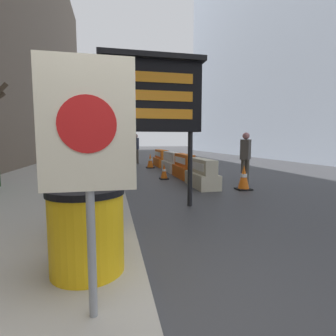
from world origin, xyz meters
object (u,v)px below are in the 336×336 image
traffic_light_near_curb (130,115)px  jersey_barrier_white (171,163)px  jersey_barrier_orange_near (161,159)px  traffic_cone_mid (150,161)px  jersey_barrier_cream (202,175)px  traffic_cone_near (244,178)px  barrel_drum_middle (94,206)px  message_board (153,96)px  barrel_drum_foreground (87,230)px  pedestrian_worker (246,154)px  warning_sign (88,142)px  traffic_cone_far (164,172)px  pedestrian_passerby (136,146)px  jersey_barrier_orange_far (184,167)px

traffic_light_near_curb → jersey_barrier_white: bearing=-76.6°
jersey_barrier_orange_near → traffic_cone_mid: size_ratio=2.63×
jersey_barrier_cream → traffic_light_near_curb: 10.51m
jersey_barrier_cream → traffic_cone_near: size_ratio=2.30×
barrel_drum_middle → message_board: bearing=59.0°
barrel_drum_foreground → jersey_barrier_white: barrel_drum_foreground is taller
pedestrian_worker → barrel_drum_foreground: bearing=-0.8°
barrel_drum_middle → warning_sign: 1.86m
barrel_drum_middle → jersey_barrier_white: bearing=70.3°
warning_sign → traffic_cone_far: bearing=74.8°
jersey_barrier_white → pedestrian_passerby: (-1.18, 4.34, 0.67)m
jersey_barrier_orange_far → pedestrian_worker: size_ratio=1.05×
traffic_cone_far → pedestrian_passerby: pedestrian_passerby is taller
jersey_barrier_orange_near → traffic_light_near_curb: 4.66m
jersey_barrier_orange_far → traffic_light_near_curb: traffic_light_near_curb is taller
warning_sign → traffic_cone_far: warning_sign is taller
jersey_barrier_orange_near → traffic_light_near_curb: traffic_light_near_curb is taller
jersey_barrier_orange_far → traffic_cone_far: (-0.80, -0.19, -0.12)m
barrel_drum_foreground → pedestrian_passerby: 13.41m
traffic_light_near_curb → warning_sign: bearing=-95.0°
jersey_barrier_white → pedestrian_worker: bearing=-68.7°
traffic_light_near_curb → pedestrian_passerby: 2.59m
barrel_drum_middle → jersey_barrier_orange_near: bearing=74.6°
warning_sign → traffic_cone_near: bearing=52.1°
warning_sign → traffic_cone_mid: bearing=79.6°
jersey_barrier_cream → traffic_light_near_curb: (-1.42, 10.07, 2.68)m
jersey_barrier_white → traffic_cone_mid: size_ratio=2.78×
message_board → jersey_barrier_cream: 3.37m
barrel_drum_foreground → jersey_barrier_cream: bearing=59.3°
barrel_drum_foreground → traffic_cone_mid: barrel_drum_foreground is taller
traffic_cone_far → jersey_barrier_orange_far: bearing=13.1°
traffic_cone_near → traffic_light_near_curb: size_ratio=0.17×
warning_sign → jersey_barrier_orange_near: size_ratio=0.94×
barrel_drum_foreground → barrel_drum_middle: size_ratio=1.00×
jersey_barrier_white → barrel_drum_foreground: bearing=-107.8°
pedestrian_worker → warning_sign: bearing=3.5°
message_board → pedestrian_passerby: bearing=86.6°
jersey_barrier_cream → traffic_cone_mid: 5.78m
traffic_cone_mid → pedestrian_worker: bearing=-67.9°
warning_sign → traffic_cone_far: size_ratio=3.24×
traffic_cone_mid → warning_sign: bearing=-100.4°
message_board → traffic_cone_near: bearing=26.9°
message_board → traffic_light_near_curb: 12.23m
barrel_drum_foreground → traffic_light_near_curb: size_ratio=0.19×
barrel_drum_foreground → jersey_barrier_orange_near: bearing=75.8°
barrel_drum_middle → jersey_barrier_white: 8.51m
warning_sign → jersey_barrier_cream: 6.29m
barrel_drum_foreground → jersey_barrier_cream: size_ratio=0.50×
barrel_drum_foreground → jersey_barrier_orange_near: (2.88, 11.35, -0.14)m
message_board → traffic_cone_mid: (1.09, 7.86, -1.90)m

